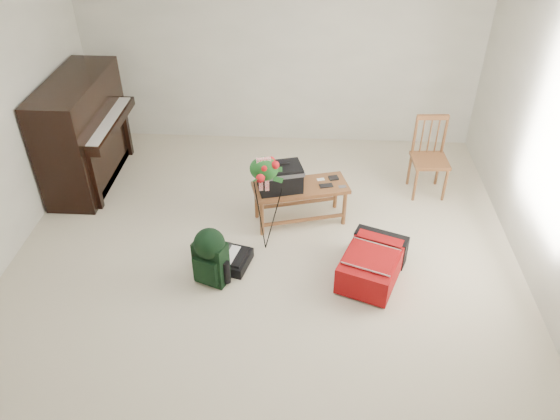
# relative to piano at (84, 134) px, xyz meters

# --- Properties ---
(floor) EXTENTS (5.00, 5.50, 0.01)m
(floor) POSITION_rel_piano_xyz_m (2.19, -1.60, -0.60)
(floor) COLOR beige
(floor) RESTS_ON ground
(ceiling) EXTENTS (5.00, 5.50, 0.01)m
(ceiling) POSITION_rel_piano_xyz_m (2.19, -1.60, 1.90)
(ceiling) COLOR white
(ceiling) RESTS_ON wall_back
(wall_back) EXTENTS (5.00, 0.04, 2.50)m
(wall_back) POSITION_rel_piano_xyz_m (2.19, 1.15, 0.65)
(wall_back) COLOR silver
(wall_back) RESTS_ON floor
(piano) EXTENTS (0.71, 1.50, 1.25)m
(piano) POSITION_rel_piano_xyz_m (0.00, 0.00, 0.00)
(piano) COLOR black
(piano) RESTS_ON floor
(bench) EXTENTS (1.06, 0.64, 0.76)m
(bench) POSITION_rel_piano_xyz_m (2.36, -0.71, -0.06)
(bench) COLOR brown
(bench) RESTS_ON floor
(dining_chair) EXTENTS (0.42, 0.42, 0.90)m
(dining_chair) POSITION_rel_piano_xyz_m (3.95, -0.03, -0.16)
(dining_chair) COLOR brown
(dining_chair) RESTS_ON floor
(red_suitcase) EXTENTS (0.72, 0.88, 0.31)m
(red_suitcase) POSITION_rel_piano_xyz_m (3.22, -1.52, -0.43)
(red_suitcase) COLOR #A00613
(red_suitcase) RESTS_ON floor
(black_duffel) EXTENTS (0.53, 0.47, 0.19)m
(black_duffel) POSITION_rel_piano_xyz_m (1.81, -1.45, -0.53)
(black_duffel) COLOR black
(black_duffel) RESTS_ON floor
(green_backpack) EXTENTS (0.34, 0.32, 0.59)m
(green_backpack) POSITION_rel_piano_xyz_m (1.72, -1.70, -0.27)
(green_backpack) COLOR black
(green_backpack) RESTS_ON floor
(flower_stand) EXTENTS (0.40, 0.40, 1.09)m
(flower_stand) POSITION_rel_piano_xyz_m (2.18, -1.19, -0.07)
(flower_stand) COLOR black
(flower_stand) RESTS_ON floor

